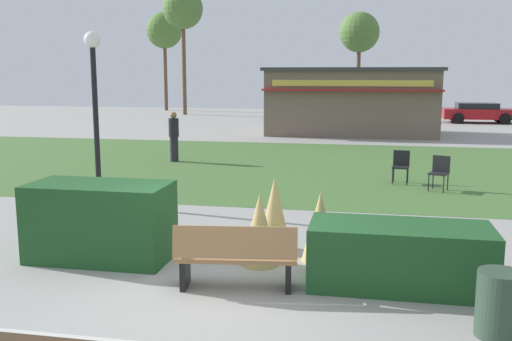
% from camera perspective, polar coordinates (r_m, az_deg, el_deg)
% --- Properties ---
extents(ground_plane, '(80.00, 80.00, 0.00)m').
position_cam_1_polar(ground_plane, '(8.25, -4.89, -11.74)').
color(ground_plane, '#999691').
extents(lawn_patch, '(36.00, 12.00, 0.01)m').
position_cam_1_polar(lawn_patch, '(18.74, 4.36, 0.43)').
color(lawn_patch, '#446B33').
rests_on(lawn_patch, ground_plane).
extents(park_bench, '(1.75, 0.74, 0.95)m').
position_cam_1_polar(park_bench, '(8.11, -2.00, -8.48)').
color(park_bench, '#9E7547').
rests_on(park_bench, ground_plane).
extents(hedge_left, '(2.25, 1.10, 1.25)m').
position_cam_1_polar(hedge_left, '(9.68, -15.10, -4.89)').
color(hedge_left, '#1E4C23').
rests_on(hedge_left, ground_plane).
extents(hedge_right, '(2.52, 1.10, 0.90)m').
position_cam_1_polar(hedge_right, '(8.46, 13.97, -8.20)').
color(hedge_right, '#1E4C23').
rests_on(hedge_right, ground_plane).
extents(ornamental_grass_behind_left, '(0.61, 0.61, 1.14)m').
position_cam_1_polar(ornamental_grass_behind_left, '(9.10, 0.35, -5.83)').
color(ornamental_grass_behind_left, tan).
rests_on(ornamental_grass_behind_left, ground_plane).
extents(ornamental_grass_behind_right, '(0.59, 0.59, 1.14)m').
position_cam_1_polar(ornamental_grass_behind_right, '(9.35, 6.34, -5.49)').
color(ornamental_grass_behind_right, tan).
rests_on(ornamental_grass_behind_right, ground_plane).
extents(ornamental_grass_behind_center, '(0.60, 0.60, 1.28)m').
position_cam_1_polar(ornamental_grass_behind_center, '(9.80, 1.83, -4.31)').
color(ornamental_grass_behind_center, tan).
rests_on(ornamental_grass_behind_center, ground_plane).
extents(lamppost_mid, '(0.36, 0.36, 3.89)m').
position_cam_1_polar(lamppost_mid, '(13.41, -15.61, 7.00)').
color(lamppost_mid, black).
rests_on(lamppost_mid, ground_plane).
extents(trash_bin, '(0.52, 0.52, 0.77)m').
position_cam_1_polar(trash_bin, '(7.33, 22.86, -12.05)').
color(trash_bin, '#2D4233').
rests_on(trash_bin, ground_plane).
extents(food_kiosk, '(8.30, 4.93, 3.22)m').
position_cam_1_polar(food_kiosk, '(28.95, 9.44, 6.81)').
color(food_kiosk, '#6B5B4C').
rests_on(food_kiosk, ground_plane).
extents(cafe_chair_west, '(0.49, 0.49, 0.89)m').
position_cam_1_polar(cafe_chair_west, '(16.28, 14.10, 0.63)').
color(cafe_chair_west, black).
rests_on(cafe_chair_west, ground_plane).
extents(cafe_chair_east, '(0.57, 0.57, 0.89)m').
position_cam_1_polar(cafe_chair_east, '(15.54, 17.67, 0.04)').
color(cafe_chair_east, black).
rests_on(cafe_chair_east, ground_plane).
extents(person_strolling, '(0.34, 0.34, 1.69)m').
position_cam_1_polar(person_strolling, '(19.77, -8.10, 3.35)').
color(person_strolling, '#23232D').
rests_on(person_strolling, ground_plane).
extents(parked_car_west_slot, '(4.32, 2.29, 1.20)m').
position_cam_1_polar(parked_car_west_slot, '(36.91, 4.39, 5.98)').
color(parked_car_west_slot, navy).
rests_on(parked_car_west_slot, ground_plane).
extents(parked_car_center_slot, '(4.35, 2.35, 1.20)m').
position_cam_1_polar(parked_car_center_slot, '(36.67, 12.01, 5.78)').
color(parked_car_center_slot, black).
rests_on(parked_car_center_slot, ground_plane).
extents(parked_car_east_slot, '(4.21, 2.08, 1.20)m').
position_cam_1_polar(parked_car_east_slot, '(37.21, 21.08, 5.40)').
color(parked_car_east_slot, maroon).
rests_on(parked_car_east_slot, ground_plane).
extents(tree_left_bg, '(2.80, 2.80, 7.17)m').
position_cam_1_polar(tree_left_bg, '(42.24, 10.16, 13.20)').
color(tree_left_bg, brown).
rests_on(tree_left_bg, ground_plane).
extents(tree_right_bg, '(2.80, 2.80, 7.63)m').
position_cam_1_polar(tree_right_bg, '(47.09, -9.02, 13.41)').
color(tree_right_bg, brown).
rests_on(tree_right_bg, ground_plane).
extents(tree_center_bg, '(2.80, 2.80, 8.76)m').
position_cam_1_polar(tree_center_bg, '(42.03, -7.22, 15.42)').
color(tree_center_bg, brown).
rests_on(tree_center_bg, ground_plane).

